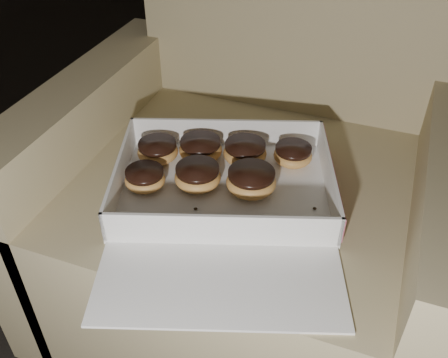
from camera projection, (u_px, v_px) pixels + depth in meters
name	position (u px, v px, depth m)	size (l,w,h in m)	color
floor	(34.00, 321.00, 1.22)	(4.50, 4.50, 0.00)	black
armchair	(254.00, 199.00, 1.14)	(0.88, 0.74, 0.92)	#9C8F63
bakery_box	(225.00, 199.00, 0.93)	(0.53, 0.58, 0.07)	white
donut_a	(198.00, 176.00, 0.96)	(0.09, 0.09, 0.05)	#E6B450
donut_b	(158.00, 151.00, 1.03)	(0.08, 0.08, 0.04)	#E6B450
donut_c	(145.00, 178.00, 0.96)	(0.08, 0.08, 0.04)	#E6B450
donut_d	(245.00, 152.00, 1.02)	(0.09, 0.09, 0.04)	#E6B450
donut_e	(251.00, 181.00, 0.95)	(0.10, 0.10, 0.05)	#E6B450
donut_f	(201.00, 149.00, 1.03)	(0.09, 0.09, 0.04)	#E6B450
donut_g	(293.00, 154.00, 1.02)	(0.08, 0.08, 0.04)	#E6B450
crumb_a	(315.00, 208.00, 0.92)	(0.01, 0.01, 0.00)	black
crumb_b	(196.00, 209.00, 0.92)	(0.01, 0.01, 0.00)	black
crumb_c	(170.00, 224.00, 0.89)	(0.01, 0.01, 0.00)	black
crumb_d	(189.00, 191.00, 0.96)	(0.01, 0.01, 0.00)	black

